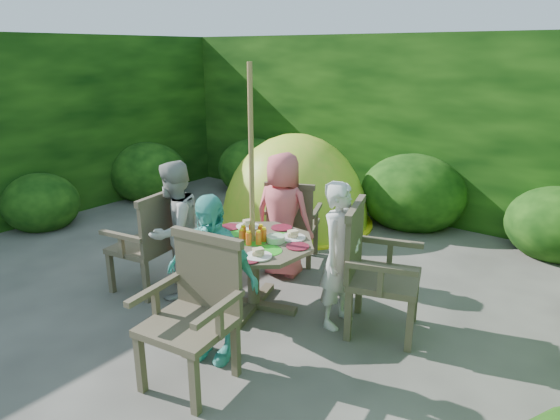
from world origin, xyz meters
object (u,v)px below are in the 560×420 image
Objects in this scene: child_left at (175,230)px; child_back at (283,215)px; parasol_pole at (252,194)px; child_right at (340,255)px; garden_chair_left at (149,241)px; garden_chair_front at (195,310)px; dome_tent at (294,222)px; child_front at (211,278)px; garden_chair_right at (374,268)px; garden_chair_back at (292,221)px; patio_table at (253,252)px.

child_back is at bearing 140.26° from child_left.
parasol_pole reaches higher than child_right.
garden_chair_left is 1.90m from child_right.
dome_tent reaches higher than garden_chair_front.
garden_chair_left is 1.36m from child_front.
garden_chair_front is (1.38, -0.69, 0.03)m from garden_chair_left.
garden_chair_front is 1.89m from child_back.
garden_chair_right is 2.18m from garden_chair_left.
garden_chair_front is (-0.69, -1.36, -0.02)m from garden_chair_right.
garden_chair_front is at bearing 134.65° from garden_chair_right.
garden_chair_right is 0.81× the size of child_back.
garden_chair_front is at bearing 160.86° from child_right.
garden_chair_right is at bearing 17.59° from parasol_pole.
garden_chair_back is 0.70× the size of child_back.
child_front reaches higher than child_back.
child_right is 1.60m from child_left.
garden_chair_right is 1.08× the size of garden_chair_left.
garden_chair_front is (0.67, -2.08, 0.06)m from garden_chair_back.
parasol_pole is at bearing 98.64° from child_back.
child_left is 1.13m from child_back.
garden_chair_left is at bearing -161.72° from parasol_pole.
garden_chair_left is 2.57m from dome_tent.
parasol_pole reaches higher than child_left.
garden_chair_back is (-0.33, 1.05, -0.07)m from patio_table.
child_left is (-0.44, -1.29, 0.17)m from garden_chair_back.
garden_chair_front is 0.78× the size of child_back.
child_front reaches higher than garden_chair_front.
patio_table is 1.09× the size of child_back.
child_front reaches higher than dome_tent.
child_right is at bearing -60.63° from dome_tent.
garden_chair_back is at bearing -82.91° from child_back.
garden_chair_front reaches higher than garden_chair_left.
child_back reaches higher than garden_chair_back.
child_right is (0.42, 1.28, 0.09)m from garden_chair_front.
garden_chair_back is 1.37m from child_left.
garden_chair_left is at bearing 147.69° from child_front.
child_back is (0.80, 1.11, 0.14)m from garden_chair_left.
garden_chair_right is 1.89m from child_left.
garden_chair_back is 0.37× the size of dome_tent.
parasol_pole reaches higher than dome_tent.
child_left is at bearing 47.97° from garden_chair_back.
patio_table is at bearing 98.92° from child_back.
child_left is at bearing 89.14° from garden_chair_right.
parasol_pole is 2.39× the size of garden_chair_back.
garden_chair_right is 0.80× the size of child_left.
parasol_pole is at bearing 98.44° from garden_chair_left.
garden_chair_right is at bearing 152.22° from child_back.
garden_chair_left is (-1.04, -0.34, -0.58)m from parasol_pole.
parasol_pole reaches higher than garden_chair_back.
garden_chair_left is 0.40× the size of dome_tent.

